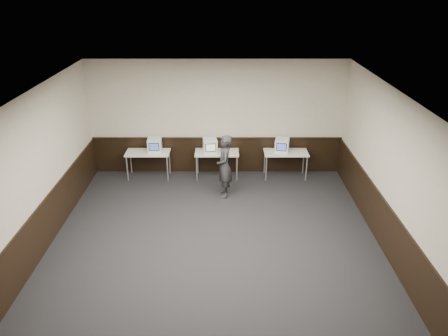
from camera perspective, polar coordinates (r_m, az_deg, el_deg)
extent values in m
plane|color=black|center=(9.15, -1.25, -10.70)|extent=(8.00, 8.00, 0.00)
plane|color=white|center=(7.79, -1.46, 9.06)|extent=(8.00, 8.00, 0.00)
plane|color=#BCB6A5|center=(12.08, -0.93, 6.57)|extent=(7.00, 0.00, 7.00)
plane|color=#BCB6A5|center=(9.13, -23.90, -1.48)|extent=(0.00, 8.00, 8.00)
plane|color=#BCB6A5|center=(8.97, 21.61, -1.51)|extent=(0.00, 8.00, 8.00)
cube|color=black|center=(12.43, -0.90, 1.70)|extent=(6.98, 0.04, 1.00)
cube|color=black|center=(9.60, -22.70, -7.43)|extent=(0.04, 7.98, 1.00)
cube|color=black|center=(9.46, 20.50, -7.54)|extent=(0.04, 7.98, 1.00)
cube|color=black|center=(12.23, -0.92, 3.92)|extent=(6.98, 0.06, 0.04)
cube|color=silver|center=(12.17, -9.92, 2.00)|extent=(1.20, 0.60, 0.04)
cylinder|color=#999999|center=(12.20, -12.53, -0.09)|extent=(0.04, 0.04, 0.71)
cylinder|color=#999999|center=(12.01, -7.40, -0.09)|extent=(0.04, 0.04, 0.71)
cylinder|color=#999999|center=(12.65, -12.08, 0.83)|extent=(0.04, 0.04, 0.71)
cylinder|color=#999999|center=(12.46, -7.13, 0.84)|extent=(0.04, 0.04, 0.71)
cube|color=silver|center=(11.99, -0.94, 2.03)|extent=(1.20, 0.60, 0.04)
cylinder|color=#999999|center=(11.93, -3.58, -0.09)|extent=(0.04, 0.04, 0.71)
cylinder|color=#999999|center=(11.91, 1.70, -0.09)|extent=(0.04, 0.04, 0.71)
cylinder|color=#999999|center=(12.39, -3.45, 0.85)|extent=(0.04, 0.04, 0.71)
cylinder|color=#999999|center=(12.37, 1.64, 0.85)|extent=(0.04, 0.04, 0.71)
cube|color=silver|center=(12.11, 8.09, 2.01)|extent=(1.20, 0.60, 0.04)
cylinder|color=#999999|center=(11.96, 5.54, -0.09)|extent=(0.04, 0.04, 0.71)
cylinder|color=#999999|center=(12.12, 10.72, -0.09)|extent=(0.04, 0.04, 0.71)
cylinder|color=#999999|center=(12.42, 5.33, 0.85)|extent=(0.04, 0.04, 0.71)
cylinder|color=#999999|center=(12.57, 10.33, 0.84)|extent=(0.04, 0.04, 0.71)
cube|color=white|center=(12.10, -9.04, 2.98)|extent=(0.39, 0.41, 0.37)
cube|color=black|center=(11.91, -9.14, 2.73)|extent=(0.28, 0.03, 0.22)
cube|color=#3758A4|center=(11.91, -9.14, 2.71)|extent=(0.24, 0.02, 0.19)
cube|color=white|center=(11.91, -1.83, 2.93)|extent=(0.42, 0.44, 0.38)
cube|color=black|center=(11.71, -1.75, 2.67)|extent=(0.28, 0.05, 0.23)
cube|color=beige|center=(11.70, -1.74, 2.66)|extent=(0.24, 0.03, 0.19)
cube|color=white|center=(12.05, 7.59, 2.97)|extent=(0.45, 0.46, 0.37)
cube|color=black|center=(11.86, 7.51, 2.73)|extent=(0.28, 0.07, 0.22)
cube|color=#3A4FAB|center=(11.85, 7.50, 2.71)|extent=(0.24, 0.05, 0.19)
imported|color=#28282D|center=(10.91, 0.05, 0.22)|extent=(0.42, 0.62, 1.63)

